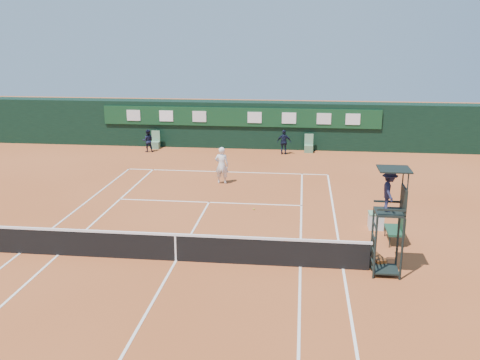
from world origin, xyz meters
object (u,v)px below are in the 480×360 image
(umpire_chair, at_px, (390,199))
(player, at_px, (222,165))
(tennis_net, at_px, (176,247))
(cooler, at_px, (376,220))
(player_bench, at_px, (397,227))

(umpire_chair, distance_m, player, 11.92)
(tennis_net, relative_size, cooler, 20.00)
(tennis_net, xyz_separation_m, player_bench, (7.56, 2.56, 0.09))
(cooler, bearing_deg, umpire_chair, -93.33)
(tennis_net, distance_m, umpire_chair, 7.03)
(player_bench, xyz_separation_m, player, (-7.46, 7.04, 0.34))
(umpire_chair, relative_size, player_bench, 2.85)
(player, bearing_deg, tennis_net, 92.52)
(umpire_chair, distance_m, player_bench, 3.41)
(umpire_chair, bearing_deg, player_bench, 73.49)
(player, bearing_deg, umpire_chair, 127.34)
(cooler, distance_m, player, 8.95)
(umpire_chair, height_order, player, umpire_chair)
(umpire_chair, bearing_deg, cooler, 86.67)
(tennis_net, distance_m, player_bench, 7.98)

